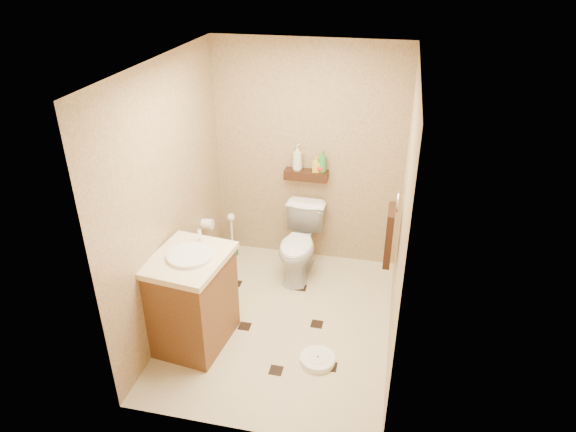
# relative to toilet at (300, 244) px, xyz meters

# --- Properties ---
(ground) EXTENTS (2.50, 2.50, 0.00)m
(ground) POSITION_rel_toilet_xyz_m (-0.00, -0.83, -0.37)
(ground) COLOR beige
(ground) RESTS_ON ground
(wall_back) EXTENTS (2.00, 0.04, 2.40)m
(wall_back) POSITION_rel_toilet_xyz_m (-0.00, 0.42, 0.83)
(wall_back) COLOR tan
(wall_back) RESTS_ON ground
(wall_front) EXTENTS (2.00, 0.04, 2.40)m
(wall_front) POSITION_rel_toilet_xyz_m (-0.00, -2.08, 0.83)
(wall_front) COLOR tan
(wall_front) RESTS_ON ground
(wall_left) EXTENTS (0.04, 2.50, 2.40)m
(wall_left) POSITION_rel_toilet_xyz_m (-1.00, -0.83, 0.83)
(wall_left) COLOR tan
(wall_left) RESTS_ON ground
(wall_right) EXTENTS (0.04, 2.50, 2.40)m
(wall_right) POSITION_rel_toilet_xyz_m (1.00, -0.83, 0.83)
(wall_right) COLOR tan
(wall_right) RESTS_ON ground
(ceiling) EXTENTS (2.00, 2.50, 0.02)m
(ceiling) POSITION_rel_toilet_xyz_m (-0.00, -0.83, 2.03)
(ceiling) COLOR white
(ceiling) RESTS_ON wall_back
(wall_shelf) EXTENTS (0.46, 0.14, 0.10)m
(wall_shelf) POSITION_rel_toilet_xyz_m (-0.00, 0.34, 0.65)
(wall_shelf) COLOR #3C1A10
(wall_shelf) RESTS_ON wall_back
(floor_accents) EXTENTS (1.25, 1.30, 0.01)m
(floor_accents) POSITION_rel_toilet_xyz_m (0.01, -0.85, -0.37)
(floor_accents) COLOR black
(floor_accents) RESTS_ON ground
(toilet) EXTENTS (0.44, 0.74, 0.74)m
(toilet) POSITION_rel_toilet_xyz_m (0.00, 0.00, 0.00)
(toilet) COLOR white
(toilet) RESTS_ON ground
(vanity) EXTENTS (0.68, 0.79, 1.02)m
(vanity) POSITION_rel_toilet_xyz_m (-0.70, -1.23, 0.08)
(vanity) COLOR brown
(vanity) RESTS_ON ground
(bathroom_scale) EXTENTS (0.38, 0.38, 0.06)m
(bathroom_scale) POSITION_rel_toilet_xyz_m (0.42, -1.28, -0.34)
(bathroom_scale) COLOR white
(bathroom_scale) RESTS_ON ground
(toilet_brush) EXTENTS (0.12, 0.12, 0.53)m
(toilet_brush) POSITION_rel_toilet_xyz_m (-0.82, 0.22, -0.19)
(toilet_brush) COLOR #186258
(toilet_brush) RESTS_ON ground
(towel_ring) EXTENTS (0.12, 0.30, 0.76)m
(towel_ring) POSITION_rel_toilet_xyz_m (0.91, -0.58, 0.57)
(towel_ring) COLOR silver
(towel_ring) RESTS_ON wall_right
(toilet_paper) EXTENTS (0.12, 0.11, 0.12)m
(toilet_paper) POSITION_rel_toilet_xyz_m (-0.94, -0.18, 0.23)
(toilet_paper) COLOR white
(toilet_paper) RESTS_ON wall_left
(bottle_a) EXTENTS (0.13, 0.13, 0.28)m
(bottle_a) POSITION_rel_toilet_xyz_m (-0.10, 0.34, 0.84)
(bottle_a) COLOR silver
(bottle_a) RESTS_ON wall_shelf
(bottle_b) EXTENTS (0.08, 0.08, 0.17)m
(bottle_b) POSITION_rel_toilet_xyz_m (0.10, 0.34, 0.78)
(bottle_b) COLOR gold
(bottle_b) RESTS_ON wall_shelf
(bottle_c) EXTENTS (0.11, 0.11, 0.13)m
(bottle_c) POSITION_rel_toilet_xyz_m (0.15, 0.34, 0.76)
(bottle_c) COLOR red
(bottle_c) RESTS_ON wall_shelf
(bottle_d) EXTENTS (0.09, 0.09, 0.23)m
(bottle_d) POSITION_rel_toilet_xyz_m (0.16, 0.34, 0.81)
(bottle_d) COLOR #2E8C38
(bottle_d) RESTS_ON wall_shelf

